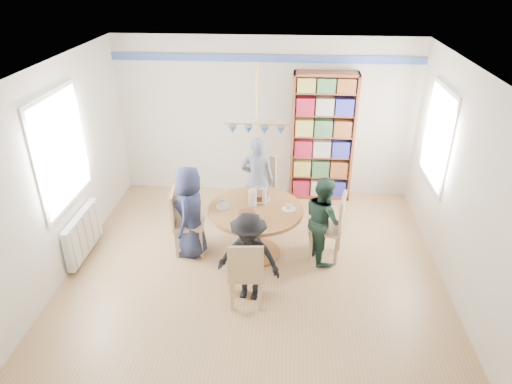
# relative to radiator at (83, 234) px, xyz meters

# --- Properties ---
(ground) EXTENTS (5.00, 5.00, 0.00)m
(ground) POSITION_rel_radiator_xyz_m (2.42, -0.30, -0.35)
(ground) COLOR #A78058
(room_shell) EXTENTS (5.00, 5.00, 5.00)m
(room_shell) POSITION_rel_radiator_xyz_m (2.16, 0.57, 1.30)
(room_shell) COLOR white
(room_shell) RESTS_ON ground
(radiator) EXTENTS (0.12, 1.00, 0.60)m
(radiator) POSITION_rel_radiator_xyz_m (0.00, 0.00, 0.00)
(radiator) COLOR silver
(radiator) RESTS_ON ground
(dining_table) EXTENTS (1.30, 1.30, 0.75)m
(dining_table) POSITION_rel_radiator_xyz_m (2.40, 0.19, 0.21)
(dining_table) COLOR brown
(dining_table) RESTS_ON ground
(chair_left) EXTENTS (0.47, 0.47, 0.95)m
(chair_left) POSITION_rel_radiator_xyz_m (1.38, 0.21, 0.18)
(chair_left) COLOR tan
(chair_left) RESTS_ON ground
(chair_right) EXTENTS (0.51, 0.51, 0.97)m
(chair_right) POSITION_rel_radiator_xyz_m (3.46, 0.22, 0.18)
(chair_right) COLOR tan
(chair_right) RESTS_ON ground
(chair_far) EXTENTS (0.60, 0.60, 1.04)m
(chair_far) POSITION_rel_radiator_xyz_m (2.38, 1.28, 0.22)
(chair_far) COLOR tan
(chair_far) RESTS_ON ground
(chair_near) EXTENTS (0.44, 0.44, 0.93)m
(chair_near) POSITION_rel_radiator_xyz_m (2.37, -0.88, 0.16)
(chair_near) COLOR tan
(chair_near) RESTS_ON ground
(person_left) EXTENTS (0.46, 0.68, 1.33)m
(person_left) POSITION_rel_radiator_xyz_m (1.50, 0.18, 0.32)
(person_left) COLOR #1C213E
(person_left) RESTS_ON ground
(person_right) EXTENTS (0.64, 0.72, 1.24)m
(person_right) POSITION_rel_radiator_xyz_m (3.33, 0.19, 0.27)
(person_right) COLOR #193329
(person_right) RESTS_ON ground
(person_far) EXTENTS (0.53, 0.35, 1.42)m
(person_far) POSITION_rel_radiator_xyz_m (2.36, 1.12, 0.36)
(person_far) COLOR gray
(person_far) RESTS_ON ground
(person_near) EXTENTS (0.83, 0.56, 1.19)m
(person_near) POSITION_rel_radiator_xyz_m (2.39, -0.72, 0.24)
(person_near) COLOR black
(person_near) RESTS_ON ground
(bookshelf) EXTENTS (1.04, 0.31, 2.18)m
(bookshelf) POSITION_rel_radiator_xyz_m (3.38, 2.04, 0.72)
(bookshelf) COLOR brown
(bookshelf) RESTS_ON ground
(tableware) EXTENTS (1.08, 1.08, 0.28)m
(tableware) POSITION_rel_radiator_xyz_m (2.38, 0.22, 0.46)
(tableware) COLOR white
(tableware) RESTS_ON dining_table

